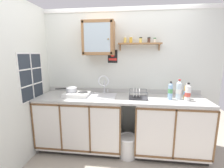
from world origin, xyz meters
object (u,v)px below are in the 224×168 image
(dish_rack, at_px, (137,96))
(wall_cabinet, at_px, (99,38))
(hot_plate_stove, at_px, (77,94))
(bottle_water_blue_0, at_px, (170,91))
(bottle_water_clear_3, at_px, (179,90))
(bottle_juice_amber_1, at_px, (187,92))
(warning_sign, at_px, (113,56))
(saucepan, at_px, (71,89))
(bottle_opaque_white_2, at_px, (188,93))
(trash_bin, at_px, (128,146))
(sink, at_px, (101,97))

(dish_rack, distance_m, wall_cabinet, 1.14)
(hot_plate_stove, xyz_separation_m, bottle_water_blue_0, (1.50, -0.02, 0.10))
(hot_plate_stove, bearing_deg, bottle_water_clear_3, 1.07)
(bottle_juice_amber_1, distance_m, wall_cabinet, 1.65)
(bottle_juice_amber_1, xyz_separation_m, warning_sign, (-1.20, 0.28, 0.54))
(dish_rack, height_order, wall_cabinet, wall_cabinet)
(bottle_water_blue_0, bearing_deg, warning_sign, 159.65)
(saucepan, bearing_deg, bottle_opaque_white_2, -2.38)
(bottle_water_blue_0, height_order, trash_bin, bottle_water_blue_0)
(bottle_water_blue_0, bearing_deg, bottle_opaque_white_2, -9.33)
(sink, bearing_deg, bottle_opaque_white_2, -4.89)
(bottle_opaque_white_2, xyz_separation_m, trash_bin, (-0.88, -0.10, -0.88))
(bottle_opaque_white_2, height_order, wall_cabinet, wall_cabinet)
(hot_plate_stove, relative_size, bottle_water_blue_0, 1.46)
(warning_sign, bearing_deg, dish_rack, -36.96)
(bottle_opaque_white_2, relative_size, bottle_water_clear_3, 0.89)
(bottle_water_clear_3, bearing_deg, bottle_juice_amber_1, 10.62)
(saucepan, relative_size, bottle_juice_amber_1, 1.39)
(hot_plate_stove, relative_size, wall_cabinet, 0.76)
(bottle_water_blue_0, bearing_deg, hot_plate_stove, 179.42)
(bottle_juice_amber_1, xyz_separation_m, wall_cabinet, (-1.41, 0.13, 0.84))
(bottle_opaque_white_2, distance_m, warning_sign, 1.35)
(bottle_water_blue_0, xyz_separation_m, warning_sign, (-0.94, 0.35, 0.52))
(bottle_water_blue_0, distance_m, bottle_juice_amber_1, 0.27)
(bottle_water_blue_0, xyz_separation_m, trash_bin, (-0.64, -0.14, -0.89))
(saucepan, relative_size, bottle_water_clear_3, 1.11)
(saucepan, xyz_separation_m, dish_rack, (1.11, -0.02, -0.07))
(wall_cabinet, bearing_deg, bottle_juice_amber_1, -5.40)
(warning_sign, bearing_deg, hot_plate_stove, -149.43)
(bottle_water_blue_0, distance_m, wall_cabinet, 1.42)
(bottle_juice_amber_1, bearing_deg, trash_bin, -167.15)
(bottle_water_clear_3, height_order, dish_rack, bottle_water_clear_3)
(bottle_water_blue_0, distance_m, warning_sign, 1.13)
(hot_plate_stove, bearing_deg, bottle_opaque_white_2, -1.81)
(hot_plate_stove, distance_m, bottle_opaque_white_2, 1.75)
(hot_plate_stove, height_order, wall_cabinet, wall_cabinet)
(sink, relative_size, trash_bin, 1.46)
(bottle_juice_amber_1, relative_size, warning_sign, 1.09)
(sink, relative_size, warning_sign, 2.26)
(saucepan, bearing_deg, bottle_water_clear_3, 0.29)
(sink, relative_size, bottle_water_blue_0, 1.82)
(bottle_juice_amber_1, bearing_deg, bottle_water_blue_0, -165.24)
(saucepan, xyz_separation_m, bottle_water_blue_0, (1.61, -0.04, 0.03))
(hot_plate_stove, relative_size, warning_sign, 1.81)
(bottle_juice_amber_1, distance_m, bottle_opaque_white_2, 0.11)
(bottle_opaque_white_2, height_order, bottle_water_clear_3, bottle_water_clear_3)
(bottle_opaque_white_2, bearing_deg, sink, 175.11)
(hot_plate_stove, height_order, bottle_opaque_white_2, bottle_opaque_white_2)
(wall_cabinet, xyz_separation_m, warning_sign, (0.21, 0.14, -0.30))
(bottle_opaque_white_2, distance_m, trash_bin, 1.25)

